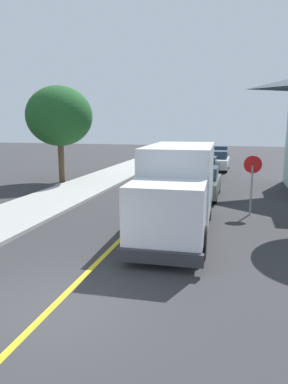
# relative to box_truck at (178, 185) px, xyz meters

# --- Properties ---
(ground_plane) EXTENTS (120.00, 120.00, 0.00)m
(ground_plane) POSITION_rel_box_truck_xyz_m (-1.77, -6.37, -1.77)
(ground_plane) COLOR #303033
(centre_line_yellow) EXTENTS (0.16, 56.00, 0.01)m
(centre_line_yellow) POSITION_rel_box_truck_xyz_m (-1.77, 3.63, -1.76)
(centre_line_yellow) COLOR gold
(centre_line_yellow) RESTS_ON ground
(box_truck) EXTENTS (2.65, 7.26, 3.20)m
(box_truck) POSITION_rel_box_truck_xyz_m (0.00, 0.00, 0.00)
(box_truck) COLOR silver
(box_truck) RESTS_ON ground
(parked_car_near) EXTENTS (1.86, 4.42, 1.67)m
(parked_car_near) POSITION_rel_box_truck_xyz_m (0.32, 6.65, -0.97)
(parked_car_near) COLOR #4C564C
(parked_car_near) RESTS_ON ground
(parked_car_mid) EXTENTS (1.93, 4.45, 1.67)m
(parked_car_mid) POSITION_rel_box_truck_xyz_m (-0.10, 12.77, -0.97)
(parked_car_mid) COLOR black
(parked_car_mid) RESTS_ON ground
(parked_car_far) EXTENTS (1.91, 4.44, 1.67)m
(parked_car_far) POSITION_rel_box_truck_xyz_m (0.56, 18.55, -0.97)
(parked_car_far) COLOR silver
(parked_car_far) RESTS_ON ground
(parked_car_furthest) EXTENTS (2.01, 4.48, 1.67)m
(parked_car_furthest) POSITION_rel_box_truck_xyz_m (0.35, 25.58, -0.97)
(parked_car_furthest) COLOR #2D4793
(parked_car_furthest) RESTS_ON ground
(stop_sign) EXTENTS (0.80, 0.10, 2.65)m
(stop_sign) POSITION_rel_box_truck_xyz_m (2.77, 3.29, 0.09)
(stop_sign) COLOR gray
(stop_sign) RESTS_ON ground
(street_tree_down_block) EXTENTS (4.43, 4.43, 6.49)m
(street_tree_down_block) POSITION_rel_box_truck_xyz_m (-9.57, 9.24, 2.72)
(street_tree_down_block) COLOR brown
(street_tree_down_block) RESTS_ON ground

